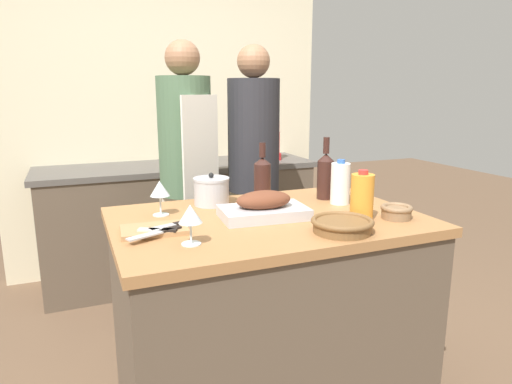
# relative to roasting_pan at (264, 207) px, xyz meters

# --- Properties ---
(kitchen_island) EXTENTS (1.28, 0.86, 0.92)m
(kitchen_island) POSITION_rel_roasting_pan_xyz_m (0.02, 0.01, -0.50)
(kitchen_island) COLOR brown
(kitchen_island) RESTS_ON ground_plane
(back_counter) EXTENTS (2.05, 0.60, 0.89)m
(back_counter) POSITION_rel_roasting_pan_xyz_m (0.02, 1.67, -0.52)
(back_counter) COLOR brown
(back_counter) RESTS_ON ground_plane
(back_wall) EXTENTS (2.55, 0.10, 2.55)m
(back_wall) POSITION_rel_roasting_pan_xyz_m (0.02, 2.02, 0.31)
(back_wall) COLOR beige
(back_wall) RESTS_ON ground_plane
(roasting_pan) EXTENTS (0.37, 0.24, 0.12)m
(roasting_pan) POSITION_rel_roasting_pan_xyz_m (0.00, 0.00, 0.00)
(roasting_pan) COLOR #BCBCC1
(roasting_pan) RESTS_ON kitchen_island
(wicker_basket) EXTENTS (0.24, 0.24, 0.05)m
(wicker_basket) POSITION_rel_roasting_pan_xyz_m (0.20, -0.29, -0.02)
(wicker_basket) COLOR brown
(wicker_basket) RESTS_ON kitchen_island
(cutting_board) EXTENTS (0.25, 0.18, 0.02)m
(cutting_board) POSITION_rel_roasting_pan_xyz_m (-0.46, -0.02, -0.04)
(cutting_board) COLOR #AD7F51
(cutting_board) RESTS_ON kitchen_island
(stock_pot) EXTENTS (0.17, 0.17, 0.15)m
(stock_pot) POSITION_rel_roasting_pan_xyz_m (-0.14, 0.30, 0.02)
(stock_pot) COLOR #B7B7BC
(stock_pot) RESTS_ON kitchen_island
(mixing_bowl) EXTENTS (0.13, 0.13, 0.06)m
(mixing_bowl) POSITION_rel_roasting_pan_xyz_m (0.51, -0.22, -0.01)
(mixing_bowl) COLOR #846647
(mixing_bowl) RESTS_ON kitchen_island
(juice_jug) EXTENTS (0.09, 0.09, 0.21)m
(juice_jug) POSITION_rel_roasting_pan_xyz_m (0.35, -0.19, 0.05)
(juice_jug) COLOR orange
(juice_jug) RESTS_ON kitchen_island
(milk_jug) EXTENTS (0.09, 0.09, 0.21)m
(milk_jug) POSITION_rel_roasting_pan_xyz_m (0.43, 0.09, 0.05)
(milk_jug) COLOR white
(milk_jug) RESTS_ON kitchen_island
(wine_bottle_green) EXTENTS (0.08, 0.08, 0.30)m
(wine_bottle_green) POSITION_rel_roasting_pan_xyz_m (0.41, 0.20, 0.07)
(wine_bottle_green) COLOR #381E19
(wine_bottle_green) RESTS_ON kitchen_island
(wine_bottle_dark) EXTENTS (0.08, 0.08, 0.27)m
(wine_bottle_dark) POSITION_rel_roasting_pan_xyz_m (0.14, 0.34, 0.06)
(wine_bottle_dark) COLOR #381E19
(wine_bottle_dark) RESTS_ON kitchen_island
(wine_glass_left) EXTENTS (0.08, 0.08, 0.14)m
(wine_glass_left) POSITION_rel_roasting_pan_xyz_m (-0.36, -0.21, 0.06)
(wine_glass_left) COLOR silver
(wine_glass_left) RESTS_ON kitchen_island
(wine_glass_right) EXTENTS (0.08, 0.08, 0.15)m
(wine_glass_right) POSITION_rel_roasting_pan_xyz_m (-0.39, 0.20, 0.07)
(wine_glass_right) COLOR silver
(wine_glass_right) RESTS_ON kitchen_island
(knife_chef) EXTENTS (0.21, 0.11, 0.01)m
(knife_chef) POSITION_rel_roasting_pan_xyz_m (-0.46, -0.10, -0.02)
(knife_chef) COLOR #B7B7BC
(knife_chef) RESTS_ON cutting_board
(knife_paring) EXTENTS (0.14, 0.09, 0.01)m
(knife_paring) POSITION_rel_roasting_pan_xyz_m (-0.45, -0.07, -0.02)
(knife_paring) COLOR #B7B7BC
(knife_paring) RESTS_ON cutting_board
(knife_bread) EXTENTS (0.17, 0.08, 0.01)m
(knife_bread) POSITION_rel_roasting_pan_xyz_m (-0.39, -0.03, -0.02)
(knife_bread) COLOR #B7B7BC
(knife_bread) RESTS_ON cutting_board
(stand_mixer) EXTENTS (0.18, 0.14, 0.31)m
(stand_mixer) POSITION_rel_roasting_pan_xyz_m (0.73, 1.63, 0.06)
(stand_mixer) COLOR #B22323
(stand_mixer) RESTS_ON back_counter
(condiment_bottle_tall) EXTENTS (0.06, 0.06, 0.18)m
(condiment_bottle_tall) POSITION_rel_roasting_pan_xyz_m (0.46, 1.66, 0.01)
(condiment_bottle_tall) COLOR #B28E2D
(condiment_bottle_tall) RESTS_ON back_counter
(condiment_bottle_short) EXTENTS (0.07, 0.07, 0.17)m
(condiment_bottle_short) POSITION_rel_roasting_pan_xyz_m (-0.00, 1.72, 0.01)
(condiment_bottle_short) COLOR #B28E2D
(condiment_bottle_short) RESTS_ON back_counter
(person_cook_aproned) EXTENTS (0.33, 0.35, 1.72)m
(person_cook_aproned) POSITION_rel_roasting_pan_xyz_m (-0.09, 0.95, -0.00)
(person_cook_aproned) COLOR beige
(person_cook_aproned) RESTS_ON ground_plane
(person_cook_guest) EXTENTS (0.32, 0.32, 1.71)m
(person_cook_guest) POSITION_rel_roasting_pan_xyz_m (0.33, 0.93, -0.01)
(person_cook_guest) COLOR beige
(person_cook_guest) RESTS_ON ground_plane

